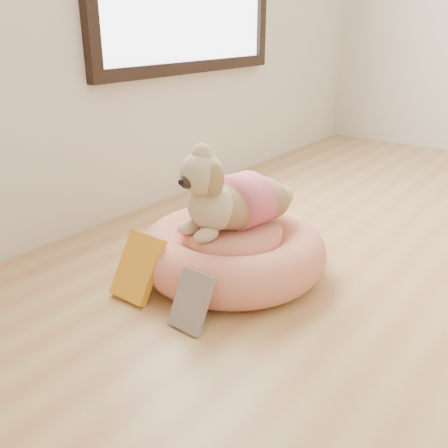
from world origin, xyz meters
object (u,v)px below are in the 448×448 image
Objects in this scene: dog at (231,183)px; book_white at (191,301)px; pet_bed at (232,251)px; book_yellow at (138,267)px.

book_white is at bearing -59.50° from dog.
pet_bed is at bearing -11.11° from dog.
pet_bed is at bearing 65.72° from book_yellow.
book_yellow is (-0.15, -0.34, 0.02)m from pet_bed.
book_yellow is 0.27m from book_white.
dog is 1.98× the size of book_yellow.
book_yellow is at bearing 174.86° from book_white.
pet_bed is 0.26m from dog.
book_yellow reaches higher than book_white.
pet_bed reaches higher than book_white.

